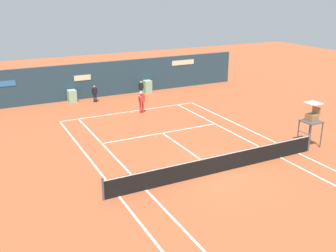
{
  "coord_description": "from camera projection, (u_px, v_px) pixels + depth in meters",
  "views": [
    {
      "loc": [
        -10.3,
        -14.48,
        8.54
      ],
      "look_at": [
        -0.11,
        5.4,
        0.8
      ],
      "focal_mm": 41.65,
      "sensor_mm": 36.0,
      "label": 1
    }
  ],
  "objects": [
    {
      "name": "sponsor_back_wall",
      "position": [
        107.0,
        79.0,
        33.22
      ],
      "size": [
        25.0,
        1.02,
        2.94
      ],
      "color": "#233D4C",
      "rests_on": "ground_plane"
    },
    {
      "name": "tennis_ball_near_service_line",
      "position": [
        213.0,
        123.0,
        26.57
      ],
      "size": [
        0.07,
        0.07,
        0.07
      ],
      "primitive_type": "sphere",
      "color": "#CCE033",
      "rests_on": "ground_plane"
    },
    {
      "name": "ground_plane",
      "position": [
        213.0,
        168.0,
        19.89
      ],
      "size": [
        80.0,
        80.0,
        0.01
      ],
      "color": "#A8512D"
    },
    {
      "name": "tennis_net",
      "position": [
        220.0,
        163.0,
        19.24
      ],
      "size": [
        12.1,
        0.1,
        1.07
      ],
      "color": "#4C4C51",
      "rests_on": "ground_plane"
    },
    {
      "name": "tennis_ball_mid_court",
      "position": [
        157.0,
        138.0,
        23.92
      ],
      "size": [
        0.07,
        0.07,
        0.07
      ],
      "primitive_type": "sphere",
      "color": "#CCE033",
      "rests_on": "ground_plane"
    },
    {
      "name": "umpire_chair",
      "position": [
        312.0,
        119.0,
        22.16
      ],
      "size": [
        1.0,
        1.0,
        2.63
      ],
      "rotation": [
        0.0,
        0.0,
        1.57
      ],
      "color": "#47474C",
      "rests_on": "ground_plane"
    },
    {
      "name": "ball_kid_right_post",
      "position": [
        141.0,
        88.0,
        33.22
      ],
      "size": [
        0.44,
        0.2,
        1.34
      ],
      "rotation": [
        0.0,
        0.0,
        3.04
      ],
      "color": "black",
      "rests_on": "ground_plane"
    },
    {
      "name": "ball_kid_left_post",
      "position": [
        95.0,
        93.0,
        31.45
      ],
      "size": [
        0.46,
        0.19,
        1.38
      ],
      "rotation": [
        0.0,
        0.0,
        3.19
      ],
      "color": "black",
      "rests_on": "ground_plane"
    },
    {
      "name": "player_on_baseline",
      "position": [
        141.0,
        100.0,
        28.54
      ],
      "size": [
        0.69,
        0.69,
        1.88
      ],
      "rotation": [
        0.0,
        0.0,
        3.09
      ],
      "color": "red",
      "rests_on": "ground_plane"
    }
  ]
}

